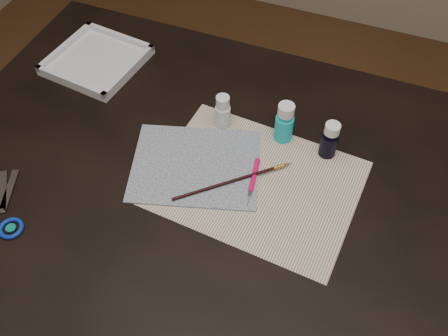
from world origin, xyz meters
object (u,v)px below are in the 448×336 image
(canvas, at_px, (195,165))
(palette_tray, at_px, (97,60))
(paint_bottle_navy, at_px, (330,140))
(paint_bottle_cyan, at_px, (285,122))
(scissors, at_px, (0,205))
(paper, at_px, (256,182))
(paint_bottle_white, at_px, (223,111))

(canvas, bearing_deg, palette_tray, 149.45)
(palette_tray, bearing_deg, paint_bottle_navy, -7.27)
(paint_bottle_cyan, height_order, scissors, paint_bottle_cyan)
(paper, relative_size, paint_bottle_white, 4.89)
(palette_tray, bearing_deg, paint_bottle_cyan, -7.71)
(canvas, distance_m, paint_bottle_cyan, 0.21)
(paint_bottle_white, bearing_deg, paint_bottle_navy, 0.34)
(canvas, height_order, paint_bottle_navy, paint_bottle_navy)
(paint_bottle_cyan, height_order, paint_bottle_navy, paint_bottle_cyan)
(paint_bottle_cyan, relative_size, palette_tray, 0.47)
(paper, xyz_separation_m, paint_bottle_white, (-0.12, 0.13, 0.04))
(paper, height_order, paint_bottle_navy, paint_bottle_navy)
(canvas, distance_m, palette_tray, 0.42)
(canvas, height_order, paint_bottle_cyan, paint_bottle_cyan)
(scissors, bearing_deg, canvas, -89.11)
(paper, bearing_deg, palette_tray, 157.25)
(paper, height_order, paint_bottle_cyan, paint_bottle_cyan)
(paint_bottle_cyan, bearing_deg, scissors, -140.99)
(paint_bottle_navy, distance_m, scissors, 0.69)
(paint_bottle_navy, bearing_deg, canvas, -151.33)
(paper, distance_m, palette_tray, 0.54)
(paper, distance_m, scissors, 0.52)
(paper, bearing_deg, paint_bottle_navy, 48.23)
(paint_bottle_navy, distance_m, palette_tray, 0.62)
(scissors, relative_size, palette_tray, 0.90)
(paint_bottle_white, bearing_deg, scissors, -131.84)
(paint_bottle_cyan, distance_m, scissors, 0.61)
(paper, xyz_separation_m, canvas, (-0.13, -0.01, 0.00))
(paint_bottle_cyan, relative_size, paint_bottle_navy, 1.11)
(scissors, bearing_deg, palette_tray, -29.91)
(paint_bottle_white, relative_size, paint_bottle_navy, 0.94)
(paint_bottle_white, bearing_deg, palette_tray, 167.94)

